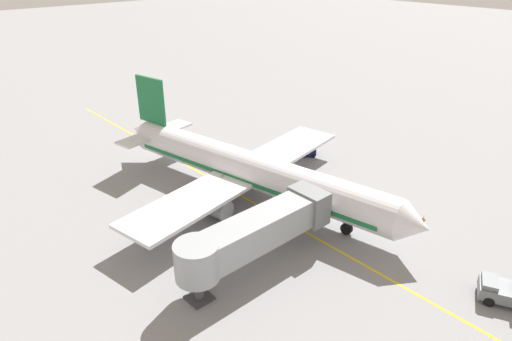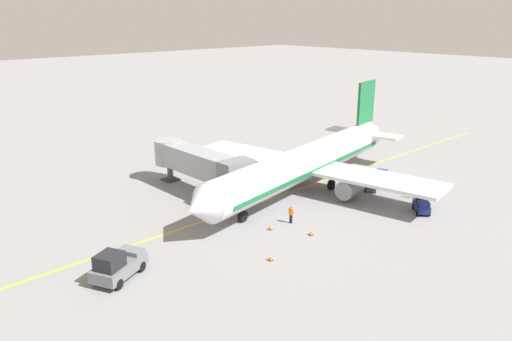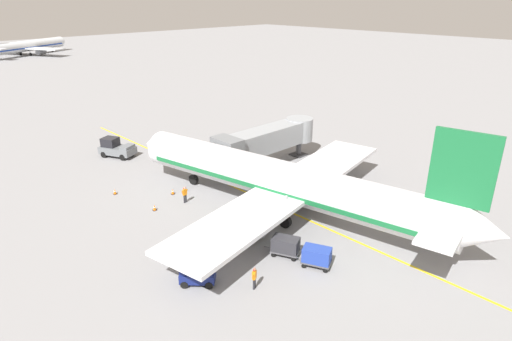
% 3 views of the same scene
% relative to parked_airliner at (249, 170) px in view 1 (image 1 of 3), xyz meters
% --- Properties ---
extents(ground_plane, '(400.00, 400.00, 0.00)m').
position_rel_parked_airliner_xyz_m(ground_plane, '(0.55, -0.98, -3.19)').
color(ground_plane, gray).
extents(gate_lead_in_line, '(0.24, 80.00, 0.01)m').
position_rel_parked_airliner_xyz_m(gate_lead_in_line, '(0.55, -0.98, -3.18)').
color(gate_lead_in_line, gold).
rests_on(gate_lead_in_line, ground).
extents(parked_airliner, '(30.45, 37.20, 10.63)m').
position_rel_parked_airliner_xyz_m(parked_airliner, '(0.00, 0.00, 0.00)').
color(parked_airliner, silver).
rests_on(parked_airliner, ground).
extents(jet_bridge, '(14.68, 3.50, 4.98)m').
position_rel_parked_airliner_xyz_m(jet_bridge, '(7.45, 9.29, 0.27)').
color(jet_bridge, '#93999E').
rests_on(jet_bridge, ground).
extents(baggage_tug_lead, '(2.60, 2.64, 1.62)m').
position_rel_parked_airliner_xyz_m(baggage_tug_lead, '(-12.53, -3.14, -2.47)').
color(baggage_tug_lead, navy).
rests_on(baggage_tug_lead, ground).
extents(baggage_cart_front, '(2.10, 2.92, 1.58)m').
position_rel_parked_airliner_xyz_m(baggage_cart_front, '(-5.29, -5.13, -2.24)').
color(baggage_cart_front, '#4C4C51').
rests_on(baggage_cart_front, ground).
extents(baggage_cart_second_in_train, '(2.10, 2.92, 1.58)m').
position_rel_parked_airliner_xyz_m(baggage_cart_second_in_train, '(-4.70, -7.78, -2.24)').
color(baggage_cart_second_in_train, '#4C4C51').
rests_on(baggage_cart_second_in_train, ground).
extents(ground_crew_wing_walker, '(0.72, 0.24, 1.69)m').
position_rel_parked_airliner_xyz_m(ground_crew_wing_walker, '(-5.43, 8.17, -2.23)').
color(ground_crew_wing_walker, '#232328').
rests_on(ground_crew_wing_walker, ground).
extents(ground_crew_loader, '(0.68, 0.42, 1.69)m').
position_rel_parked_airliner_xyz_m(ground_crew_loader, '(-9.95, -6.42, -2.23)').
color(ground_crew_loader, '#232328').
rests_on(ground_crew_loader, ground).
extents(safety_cone_nose_left, '(0.36, 0.36, 0.59)m').
position_rel_parked_airliner_xyz_m(safety_cone_nose_left, '(-5.20, 10.69, -2.90)').
color(safety_cone_nose_left, black).
rests_on(safety_cone_nose_left, ground).
extents(safety_cone_nose_right, '(0.36, 0.36, 0.59)m').
position_rel_parked_airliner_xyz_m(safety_cone_nose_right, '(-8.53, 8.86, -2.90)').
color(safety_cone_nose_right, black).
rests_on(safety_cone_nose_right, ground).
extents(safety_cone_wing_tip, '(0.36, 0.36, 0.59)m').
position_rel_parked_airliner_xyz_m(safety_cone_wing_tip, '(-9.51, 14.88, -2.90)').
color(safety_cone_wing_tip, black).
rests_on(safety_cone_wing_tip, ground).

